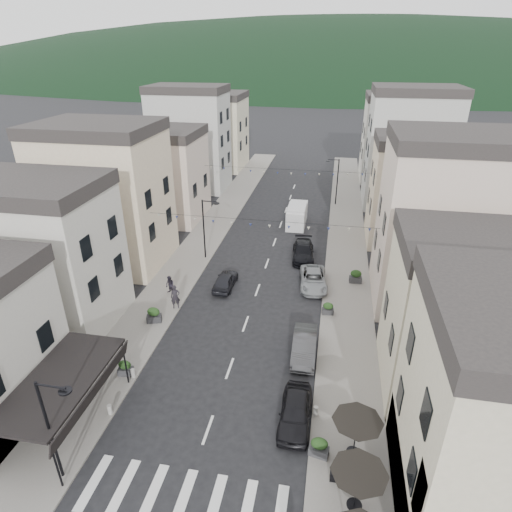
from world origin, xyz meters
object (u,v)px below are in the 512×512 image
(parked_car_d, at_px, (303,251))
(parked_car_a, at_px, (295,412))
(pedestrian_b, at_px, (170,285))
(parked_car_c, at_px, (313,279))
(pedestrian_a, at_px, (175,297))
(parked_car_e, at_px, (225,281))
(delivery_van, at_px, (297,215))
(parked_car_b, at_px, (304,346))

(parked_car_d, bearing_deg, parked_car_a, -91.07)
(parked_car_a, height_order, pedestrian_b, pedestrian_b)
(parked_car_a, xyz_separation_m, parked_car_c, (0.00, 15.10, -0.06))
(pedestrian_a, bearing_deg, parked_car_c, 5.48)
(parked_car_e, xyz_separation_m, pedestrian_a, (-3.00, -3.97, 0.44))
(parked_car_c, distance_m, delivery_van, 14.11)
(parked_car_d, height_order, parked_car_e, parked_car_d)
(parked_car_b, height_order, delivery_van, delivery_van)
(parked_car_b, xyz_separation_m, pedestrian_a, (-10.40, 3.74, 0.37))
(parked_car_e, bearing_deg, parked_car_d, -130.68)
(parked_car_c, height_order, pedestrian_b, pedestrian_b)
(delivery_van, bearing_deg, pedestrian_b, -116.64)
(parked_car_c, xyz_separation_m, pedestrian_a, (-10.40, -5.56, 0.43))
(delivery_van, bearing_deg, parked_car_d, -80.11)
(parked_car_d, relative_size, pedestrian_b, 3.07)
(parked_car_d, xyz_separation_m, parked_car_e, (-6.08, -6.82, -0.06))
(parked_car_e, distance_m, pedestrian_b, 4.68)
(pedestrian_b, bearing_deg, parked_car_a, -16.61)
(delivery_van, relative_size, pedestrian_b, 3.16)
(parked_car_c, height_order, parked_car_d, parked_car_d)
(parked_car_a, distance_m, parked_car_c, 15.10)
(parked_car_d, relative_size, parked_car_e, 1.29)
(parked_car_a, bearing_deg, pedestrian_a, 137.37)
(parked_car_d, height_order, delivery_van, delivery_van)
(parked_car_b, xyz_separation_m, pedestrian_b, (-11.59, 5.66, 0.20))
(parked_car_a, bearing_deg, parked_car_e, 118.60)
(delivery_van, bearing_deg, parked_car_a, -84.39)
(parked_car_b, height_order, parked_car_c, parked_car_b)
(parked_car_d, xyz_separation_m, delivery_van, (-1.48, 8.59, 0.48))
(parked_car_c, xyz_separation_m, parked_car_d, (-1.32, 5.24, 0.05))
(parked_car_c, relative_size, pedestrian_a, 2.46)
(parked_car_a, height_order, parked_car_e, parked_car_a)
(parked_car_e, bearing_deg, delivery_van, -105.58)
(parked_car_c, bearing_deg, parked_car_a, -96.06)
(parked_car_c, bearing_deg, delivery_van, 95.39)
(parked_car_e, xyz_separation_m, delivery_van, (4.60, 15.41, 0.54))
(parked_car_a, bearing_deg, parked_car_b, 89.89)
(parked_car_e, relative_size, pedestrian_b, 2.39)
(parked_car_a, xyz_separation_m, parked_car_e, (-7.40, 13.51, -0.07))
(pedestrian_b, bearing_deg, parked_car_d, 68.88)
(parked_car_a, height_order, parked_car_d, parked_car_a)
(parked_car_e, height_order, pedestrian_b, pedestrian_b)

